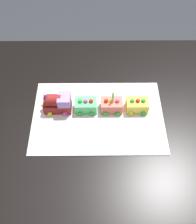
# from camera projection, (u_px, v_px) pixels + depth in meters

# --- Properties ---
(ground_plane) EXTENTS (8.00, 8.00, 0.00)m
(ground_plane) POSITION_uv_depth(u_px,v_px,m) (105.00, 171.00, 1.80)
(ground_plane) COLOR #2D3038
(dining_table) EXTENTS (1.40, 1.00, 0.74)m
(dining_table) POSITION_uv_depth(u_px,v_px,m) (107.00, 123.00, 1.28)
(dining_table) COLOR black
(dining_table) RESTS_ON ground
(cake_board) EXTENTS (0.60, 0.40, 0.00)m
(cake_board) POSITION_uv_depth(u_px,v_px,m) (98.00, 116.00, 1.18)
(cake_board) COLOR silver
(cake_board) RESTS_ON dining_table
(cake_locomotive) EXTENTS (0.14, 0.08, 0.12)m
(cake_locomotive) POSITION_uv_depth(u_px,v_px,m) (57.00, 103.00, 1.16)
(cake_locomotive) COLOR maroon
(cake_locomotive) RESTS_ON cake_board
(cake_car_hopper_mint_green) EXTENTS (0.10, 0.08, 0.07)m
(cake_car_hopper_mint_green) POSITION_uv_depth(u_px,v_px,m) (86.00, 105.00, 1.17)
(cake_car_hopper_mint_green) COLOR #59CC7A
(cake_car_hopper_mint_green) RESTS_ON cake_board
(cake_car_tanker_coral) EXTENTS (0.10, 0.08, 0.07)m
(cake_car_tanker_coral) POSITION_uv_depth(u_px,v_px,m) (111.00, 105.00, 1.17)
(cake_car_tanker_coral) COLOR #F27260
(cake_car_tanker_coral) RESTS_ON cake_board
(cake_car_caboose_lemon) EXTENTS (0.10, 0.08, 0.07)m
(cake_car_caboose_lemon) POSITION_uv_depth(u_px,v_px,m) (137.00, 105.00, 1.17)
(cake_car_caboose_lemon) COLOR #F4E04C
(cake_car_caboose_lemon) RESTS_ON cake_board
(birthday_candle) EXTENTS (0.01, 0.01, 0.05)m
(birthday_candle) POSITION_uv_depth(u_px,v_px,m) (113.00, 96.00, 1.12)
(birthday_candle) COLOR #66D872
(birthday_candle) RESTS_ON cake_car_tanker_coral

